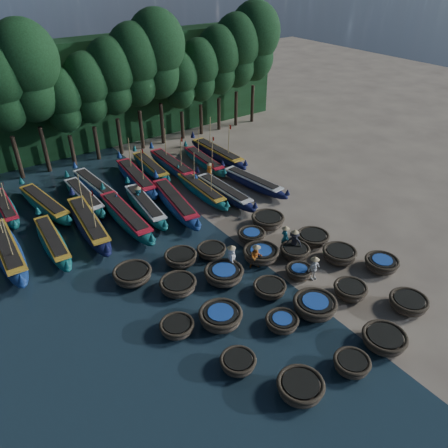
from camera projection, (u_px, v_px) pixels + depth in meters
ground at (249, 252)px, 28.43m from camera, size 120.00×120.00×0.00m
foliage_wall at (99, 93)px, 41.95m from camera, size 40.00×3.00×10.00m
coracle_1 at (300, 387)px, 19.13m from camera, size 2.15×2.15×0.77m
coracle_2 at (352, 364)px, 20.24m from camera, size 1.75×1.75×0.70m
coracle_3 at (384, 339)px, 21.52m from camera, size 2.45×2.45×0.73m
coracle_4 at (408, 303)px, 23.75m from camera, size 2.34×2.34×0.72m
coracle_5 at (238, 362)px, 20.37m from camera, size 2.05×2.05×0.64m
coracle_6 at (282, 322)px, 22.58m from camera, size 1.89×1.89×0.65m
coracle_7 at (315, 306)px, 23.44m from camera, size 2.89×2.89×0.85m
coracle_8 at (350, 290)px, 24.60m from camera, size 1.92×1.92×0.75m
coracle_9 at (382, 263)px, 26.68m from camera, size 2.54×2.54×0.76m
coracle_10 at (177, 327)px, 22.29m from camera, size 2.06×2.06×0.64m
coracle_11 at (221, 317)px, 22.73m from camera, size 2.73×2.73×0.85m
coracle_12 at (270, 288)px, 24.81m from camera, size 2.18×2.18×0.66m
coracle_13 at (299, 272)px, 26.12m from camera, size 1.68×1.68×0.64m
coracle_14 at (339, 254)px, 27.45m from camera, size 2.23×2.23×0.80m
coracle_15 at (178, 285)px, 24.95m from camera, size 2.25×2.25×0.77m
coracle_16 at (224, 274)px, 25.76m from camera, size 2.45×2.45×0.81m
coracle_17 at (261, 254)px, 27.49m from camera, size 2.66×2.66×0.78m
coracle_18 at (295, 252)px, 27.72m from camera, size 1.95×1.95×0.77m
coracle_19 at (313, 238)px, 29.10m from camera, size 2.64×2.64×0.72m
coracle_20 at (133, 275)px, 25.73m from camera, size 2.56×2.56×0.81m
coracle_21 at (181, 258)px, 27.19m from camera, size 2.08×2.08×0.74m
coracle_22 at (212, 251)px, 27.94m from camera, size 2.34×2.34×0.63m
coracle_23 at (251, 236)px, 29.33m from camera, size 2.08×2.08×0.71m
coracle_24 at (268, 220)px, 30.84m from camera, size 2.48×2.48×0.84m
long_boat_0 at (8, 250)px, 27.60m from camera, size 1.79×8.90×3.78m
long_boat_1 at (52, 241)px, 28.59m from camera, size 1.74×7.76×1.37m
long_boat_2 at (89, 223)px, 30.27m from camera, size 2.36×9.04×3.85m
long_boat_3 at (126, 216)px, 31.10m from camera, size 1.71×8.95×1.58m
long_boat_4 at (145, 205)px, 32.54m from camera, size 2.14×7.95×1.41m
long_boat_5 at (175, 202)px, 32.83m from camera, size 2.77×8.77×1.56m
long_boat_6 at (201, 190)px, 34.66m from camera, size 1.57×7.81×3.32m
long_boat_7 at (224, 192)px, 34.42m from camera, size 1.59×7.92×1.39m
long_boat_8 at (253, 182)px, 35.85m from camera, size 2.34×7.61×1.35m
long_boat_9 at (5, 207)px, 32.38m from camera, size 1.39×7.26×3.08m
long_boat_10 at (45, 204)px, 32.70m from camera, size 2.65×8.23×1.46m
long_boat_11 at (84, 197)px, 33.71m from camera, size 1.43×7.86×1.38m
long_boat_12 at (95, 186)px, 35.26m from camera, size 1.94×7.93×1.40m
long_boat_13 at (136, 178)px, 36.39m from camera, size 2.27×8.61×3.67m
long_boat_14 at (151, 167)px, 38.38m from camera, size 1.75×7.53×1.33m
long_boat_15 at (172, 165)px, 38.51m from camera, size 1.66×8.46×3.60m
long_boat_16 at (204, 161)px, 39.47m from camera, size 1.80×7.51×3.19m
long_boat_17 at (217, 153)px, 40.75m from camera, size 1.71×8.75×3.72m
fisherman_0 at (231, 258)px, 26.41m from camera, size 0.87×0.98×1.89m
fisherman_1 at (285, 237)px, 28.30m from camera, size 0.52×0.62×1.82m
fisherman_2 at (256, 256)px, 26.64m from camera, size 0.96×0.90×1.77m
fisherman_3 at (294, 242)px, 27.76m from camera, size 1.11×1.31×1.96m
fisherman_4 at (314, 268)px, 25.68m from camera, size 0.91×0.52×1.71m
fisherman_5 at (139, 196)px, 33.18m from camera, size 1.00×1.49×1.74m
fisherman_6 at (210, 172)px, 36.56m from camera, size 0.79×0.95×1.87m
tree_4 at (27, 71)px, 34.23m from camera, size 5.34×5.34×12.58m
tree_5 at (62, 100)px, 36.80m from camera, size 3.68×3.68×8.68m
tree_6 at (87, 88)px, 37.58m from camera, size 4.09×4.09×9.65m
tree_7 at (111, 76)px, 38.35m from camera, size 4.51×4.51×10.63m
tree_8 at (135, 64)px, 39.12m from camera, size 4.92×4.92×11.60m
tree_9 at (157, 53)px, 39.89m from camera, size 5.34×5.34×12.58m
tree_10 at (180, 80)px, 42.46m from camera, size 3.68×3.68×8.68m
tree_11 at (200, 70)px, 43.24m from camera, size 4.09×4.09×9.65m
tree_12 at (219, 60)px, 44.01m from camera, size 4.51×4.51×10.63m
tree_13 at (237, 50)px, 44.78m from camera, size 4.92×4.92×11.60m
tree_14 at (255, 41)px, 45.55m from camera, size 5.34×5.34×12.58m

